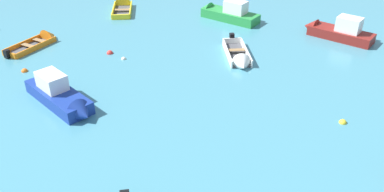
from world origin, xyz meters
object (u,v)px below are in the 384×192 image
(rowboat_white_near_left, at_px, (239,59))
(motor_launch_maroon_cluster_outer, at_px, (337,31))
(motor_launch_deep_blue_far_back, at_px, (61,97))
(mooring_buoy_near_foreground, at_px, (25,71))
(motor_launch_green_back_row_center, at_px, (226,13))
(mooring_buoy_between_boats_right, at_px, (343,123))
(mooring_buoy_between_boats_left, at_px, (110,53))
(rowboat_yellow_cluster_inner, at_px, (123,6))
(rowboat_orange_outer_left, at_px, (42,40))
(mooring_buoy_midfield, at_px, (124,59))

(rowboat_white_near_left, xyz_separation_m, motor_launch_maroon_cluster_outer, (7.09, 5.80, 0.35))
(motor_launch_deep_blue_far_back, bearing_deg, mooring_buoy_near_foreground, 142.10)
(motor_launch_maroon_cluster_outer, bearing_deg, motor_launch_green_back_row_center, 163.56)
(mooring_buoy_between_boats_right, relative_size, mooring_buoy_near_foreground, 0.96)
(motor_launch_deep_blue_far_back, xyz_separation_m, mooring_buoy_near_foreground, (-4.41, 3.43, -0.56))
(motor_launch_green_back_row_center, distance_m, mooring_buoy_between_boats_left, 11.52)
(motor_launch_maroon_cluster_outer, bearing_deg, rowboat_yellow_cluster_inner, 168.34)
(mooring_buoy_between_boats_right, bearing_deg, motor_launch_maroon_cluster_outer, 85.33)
(rowboat_orange_outer_left, distance_m, mooring_buoy_midfield, 7.28)
(motor_launch_green_back_row_center, xyz_separation_m, mooring_buoy_between_boats_left, (-7.48, -8.74, -0.58))
(mooring_buoy_between_boats_left, bearing_deg, rowboat_yellow_cluster_inner, 103.62)
(rowboat_orange_outer_left, bearing_deg, motor_launch_maroon_cluster_outer, 13.17)
(rowboat_orange_outer_left, xyz_separation_m, mooring_buoy_between_boats_right, (21.24, -7.01, -0.19))
(mooring_buoy_between_boats_left, bearing_deg, motor_launch_deep_blue_far_back, -91.18)
(rowboat_yellow_cluster_inner, distance_m, mooring_buoy_between_boats_left, 10.28)
(rowboat_yellow_cluster_inner, bearing_deg, mooring_buoy_near_foreground, -98.85)
(mooring_buoy_midfield, height_order, mooring_buoy_between_boats_left, mooring_buoy_between_boats_left)
(rowboat_white_near_left, bearing_deg, motor_launch_deep_blue_far_back, -141.80)
(motor_launch_green_back_row_center, relative_size, mooring_buoy_between_boats_right, 14.24)
(rowboat_orange_outer_left, bearing_deg, mooring_buoy_midfield, -12.94)
(motor_launch_maroon_cluster_outer, xyz_separation_m, rowboat_yellow_cluster_inner, (-18.85, 3.89, -0.39))
(mooring_buoy_near_foreground, bearing_deg, motor_launch_green_back_row_center, 46.02)
(mooring_buoy_between_boats_right, height_order, mooring_buoy_between_boats_left, mooring_buoy_between_boats_left)
(mooring_buoy_midfield, bearing_deg, rowboat_white_near_left, 7.31)
(rowboat_orange_outer_left, xyz_separation_m, rowboat_white_near_left, (15.15, -0.60, 0.05))
(motor_launch_maroon_cluster_outer, xyz_separation_m, mooring_buoy_between_boats_right, (-1.00, -12.21, -0.59))
(motor_launch_green_back_row_center, relative_size, motor_launch_deep_blue_far_back, 1.05)
(rowboat_orange_outer_left, relative_size, mooring_buoy_near_foreground, 10.93)
(motor_launch_deep_blue_far_back, distance_m, mooring_buoy_near_foreground, 5.62)
(motor_launch_deep_blue_far_back, bearing_deg, mooring_buoy_between_boats_right, 3.91)
(rowboat_orange_outer_left, bearing_deg, motor_launch_deep_blue_far_back, -55.00)
(motor_launch_deep_blue_far_back, height_order, mooring_buoy_near_foreground, motor_launch_deep_blue_far_back)
(mooring_buoy_between_boats_left, bearing_deg, mooring_buoy_near_foreground, -140.59)
(rowboat_white_near_left, height_order, mooring_buoy_near_foreground, rowboat_white_near_left)
(motor_launch_green_back_row_center, bearing_deg, mooring_buoy_between_boats_left, -130.59)
(rowboat_yellow_cluster_inner, bearing_deg, motor_launch_maroon_cluster_outer, -11.66)
(rowboat_yellow_cluster_inner, relative_size, mooring_buoy_midfield, 13.94)
(motor_launch_deep_blue_far_back, height_order, mooring_buoy_between_boats_right, motor_launch_deep_blue_far_back)
(motor_launch_green_back_row_center, xyz_separation_m, mooring_buoy_midfield, (-6.19, -9.47, -0.58))
(motor_launch_green_back_row_center, bearing_deg, motor_launch_maroon_cluster_outer, -16.44)
(rowboat_orange_outer_left, distance_m, motor_launch_maroon_cluster_outer, 22.84)
(motor_launch_green_back_row_center, distance_m, mooring_buoy_near_foreground, 17.35)
(motor_launch_green_back_row_center, xyz_separation_m, mooring_buoy_near_foreground, (-12.04, -12.48, -0.58))
(motor_launch_deep_blue_far_back, relative_size, motor_launch_maroon_cluster_outer, 0.99)
(motor_launch_maroon_cluster_outer, height_order, mooring_buoy_near_foreground, motor_launch_maroon_cluster_outer)
(motor_launch_green_back_row_center, xyz_separation_m, motor_launch_maroon_cluster_outer, (8.95, -2.64, 0.01))
(rowboat_yellow_cluster_inner, xyz_separation_m, mooring_buoy_near_foreground, (-2.14, -13.73, -0.21))
(motor_launch_maroon_cluster_outer, distance_m, mooring_buoy_near_foreground, 23.19)
(mooring_buoy_between_boats_right, bearing_deg, mooring_buoy_between_boats_left, 158.40)
(motor_launch_deep_blue_far_back, relative_size, rowboat_white_near_left, 1.11)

